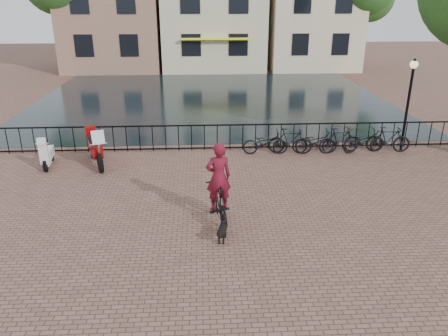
{
  "coord_description": "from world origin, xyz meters",
  "views": [
    {
      "loc": [
        -0.59,
        -8.2,
        5.65
      ],
      "look_at": [
        0.0,
        3.0,
        1.2
      ],
      "focal_mm": 35.0,
      "sensor_mm": 36.0,
      "label": 1
    }
  ],
  "objects_px": {
    "lamp_post": "(410,90)",
    "cyclist": "(218,188)",
    "dog": "(222,232)",
    "motorcycle": "(95,144)",
    "scooter": "(47,149)"
  },
  "relations": [
    {
      "from": "dog",
      "to": "motorcycle",
      "type": "xyz_separation_m",
      "value": [
        -4.24,
        5.46,
        0.54
      ]
    },
    {
      "from": "cyclist",
      "to": "scooter",
      "type": "bearing_deg",
      "value": -47.82
    },
    {
      "from": "lamp_post",
      "to": "motorcycle",
      "type": "height_order",
      "value": "lamp_post"
    },
    {
      "from": "lamp_post",
      "to": "motorcycle",
      "type": "bearing_deg",
      "value": -175.17
    },
    {
      "from": "lamp_post",
      "to": "motorcycle",
      "type": "relative_size",
      "value": 1.56
    },
    {
      "from": "cyclist",
      "to": "motorcycle",
      "type": "relative_size",
      "value": 1.16
    },
    {
      "from": "motorcycle",
      "to": "dog",
      "type": "bearing_deg",
      "value": -73.84
    },
    {
      "from": "dog",
      "to": "scooter",
      "type": "xyz_separation_m",
      "value": [
        -5.9,
        5.39,
        0.4
      ]
    },
    {
      "from": "motorcycle",
      "to": "scooter",
      "type": "xyz_separation_m",
      "value": [
        -1.66,
        -0.08,
        -0.14
      ]
    },
    {
      "from": "lamp_post",
      "to": "dog",
      "type": "bearing_deg",
      "value": -138.72
    },
    {
      "from": "lamp_post",
      "to": "dog",
      "type": "relative_size",
      "value": 4.66
    },
    {
      "from": "scooter",
      "to": "dog",
      "type": "bearing_deg",
      "value": -49.64
    },
    {
      "from": "cyclist",
      "to": "lamp_post",
      "type": "bearing_deg",
      "value": -154.85
    },
    {
      "from": "lamp_post",
      "to": "cyclist",
      "type": "bearing_deg",
      "value": -143.75
    },
    {
      "from": "cyclist",
      "to": "motorcycle",
      "type": "height_order",
      "value": "cyclist"
    }
  ]
}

